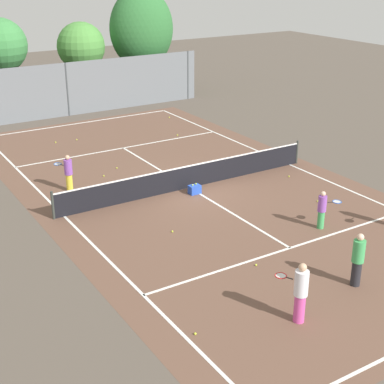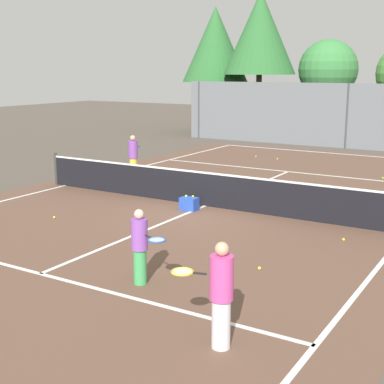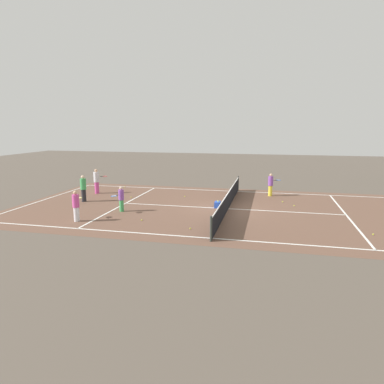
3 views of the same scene
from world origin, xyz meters
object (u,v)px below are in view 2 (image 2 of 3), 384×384
Objects in this scene: tennis_ball_3 at (256,156)px; tennis_ball_4 at (344,239)px; tennis_ball_6 at (220,178)px; tennis_ball_10 at (188,178)px; tennis_ball_7 at (277,159)px; tennis_ball_5 at (54,217)px; tennis_ball_0 at (259,268)px; ball_crate at (189,204)px; player_2 at (220,294)px; player_0 at (133,156)px; player_4 at (140,246)px; tennis_ball_9 at (383,178)px.

tennis_ball_3 is 1.00× the size of tennis_ball_4.
tennis_ball_6 and tennis_ball_10 have the same top height.
tennis_ball_5 is at bearing -95.76° from tennis_ball_7.
tennis_ball_0 and tennis_ball_7 have the same top height.
ball_crate is 7.22× the size of tennis_ball_4.
tennis_ball_6 is (1.03, -5.30, 0.00)m from tennis_ball_3.
tennis_ball_0 is at bearing -64.81° from tennis_ball_3.
tennis_ball_7 is (0.08, 5.14, 0.00)m from tennis_ball_6.
player_2 reaches higher than tennis_ball_10.
ball_crate is at bearing 45.55° from tennis_ball_5.
player_0 is at bearing -113.73° from tennis_ball_7.
player_2 is 2.74m from player_4.
player_2 is at bearing -29.42° from player_4.
tennis_ball_3 is 5.39m from tennis_ball_6.
player_0 reaches higher than tennis_ball_7.
ball_crate is 7.22× the size of tennis_ball_10.
player_4 is 15.57m from tennis_ball_3.
player_0 is at bearing 141.30° from tennis_ball_0.
player_2 reaches higher than tennis_ball_3.
ball_crate reaches higher than tennis_ball_6.
player_0 reaches higher than tennis_ball_10.
player_2 is at bearing -66.76° from tennis_ball_3.
tennis_ball_9 is (-0.08, 10.82, 0.00)m from tennis_ball_0.
ball_crate is at bearing -58.05° from tennis_ball_10.
player_2 is 14.03m from tennis_ball_9.
player_2 reaches higher than tennis_ball_6.
tennis_ball_5 is at bearing 151.50° from player_2.
tennis_ball_10 is (-1.01, -5.79, 0.00)m from tennis_ball_7.
tennis_ball_7 is at bearing 98.04° from ball_crate.
tennis_ball_4 is at bearing -7.32° from ball_crate.
tennis_ball_5 is at bearing -91.97° from tennis_ball_10.
tennis_ball_7 is at bearing 111.30° from tennis_ball_0.
tennis_ball_9 is (7.84, 4.48, -0.77)m from player_0.
tennis_ball_9 is 1.00× the size of tennis_ball_10.
tennis_ball_7 is 5.87m from tennis_ball_10.
player_0 is at bearing 144.54° from ball_crate.
tennis_ball_6 is (-5.93, 10.91, -0.78)m from player_2.
player_4 is 21.46× the size of tennis_ball_7.
tennis_ball_5 is at bearing -163.96° from tennis_ball_4.
tennis_ball_7 is (-3.47, 14.71, -0.70)m from player_4.
tennis_ball_0 is at bearing 49.22° from player_4.
player_0 is 23.50× the size of tennis_ball_5.
player_4 is 10.23m from tennis_ball_6.
tennis_ball_4 is at bearing -32.33° from tennis_ball_10.
tennis_ball_7 is (-5.85, 16.05, -0.78)m from player_2.
tennis_ball_9 is (3.60, 7.50, -0.15)m from ball_crate.
player_0 reaches higher than tennis_ball_0.
player_2 is 7.91m from ball_crate.
ball_crate reaches higher than tennis_ball_5.
tennis_ball_9 is at bearing 96.68° from tennis_ball_4.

